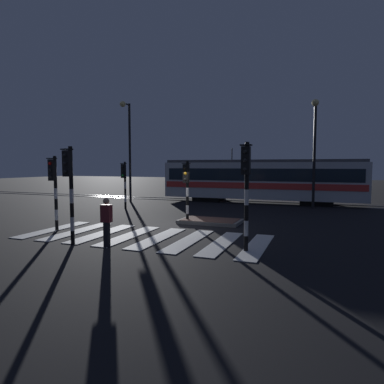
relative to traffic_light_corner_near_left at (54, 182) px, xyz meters
name	(u,v)px	position (x,y,z in m)	size (l,w,h in m)	color
ground_plane	(171,226)	(4.17, 2.81, -2.13)	(120.00, 120.00, 0.00)	black
rail_near	(231,202)	(4.17, 13.71, -2.11)	(80.00, 0.12, 0.03)	#59595E
rail_far	(236,201)	(4.17, 15.15, -2.11)	(80.00, 0.12, 0.03)	#59595E
crosswalk_zebra	(144,237)	(4.17, 0.29, -2.12)	(9.67, 4.20, 0.02)	silver
traffic_island	(210,221)	(5.58, 4.40, -2.04)	(2.98, 1.72, 0.18)	slate
traffic_light_corner_near_left	(54,182)	(0.00, 0.00, 0.00)	(0.36, 0.42, 3.22)	black
traffic_light_corner_far_left	(124,178)	(-1.36, 7.58, -0.11)	(0.36, 0.42, 3.06)	black
traffic_light_corner_near_right	(246,180)	(8.42, -0.52, 0.23)	(0.36, 0.42, 3.57)	black
traffic_light_kerb_mid_left	(69,180)	(2.47, -1.86, 0.17)	(0.36, 0.42, 3.48)	black
traffic_light_median_centre	(187,182)	(4.49, 4.00, -0.13)	(0.36, 0.42, 3.03)	black
street_lamp_trackside_left	(128,140)	(-3.36, 11.31, 2.65)	(0.44, 1.21, 7.59)	black
street_lamp_trackside_right	(315,141)	(10.08, 12.02, 2.28)	(0.44, 1.21, 6.92)	black
tram	(260,180)	(6.22, 14.42, -0.38)	(14.90, 2.58, 4.15)	silver
pedestrian_waiting_at_kerb	(107,222)	(3.82, -1.64, -1.25)	(0.36, 0.24, 1.71)	black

